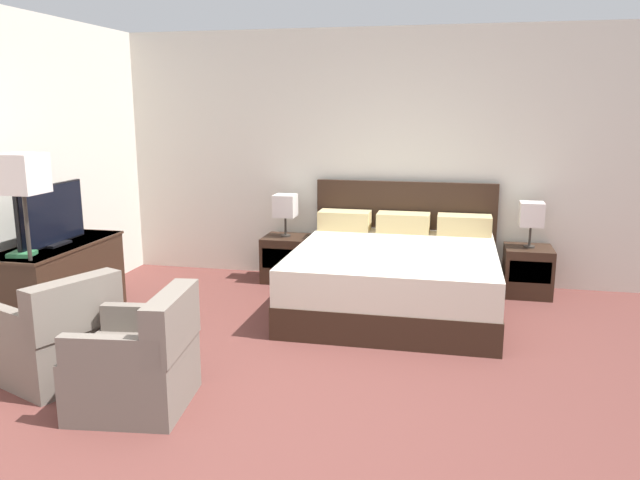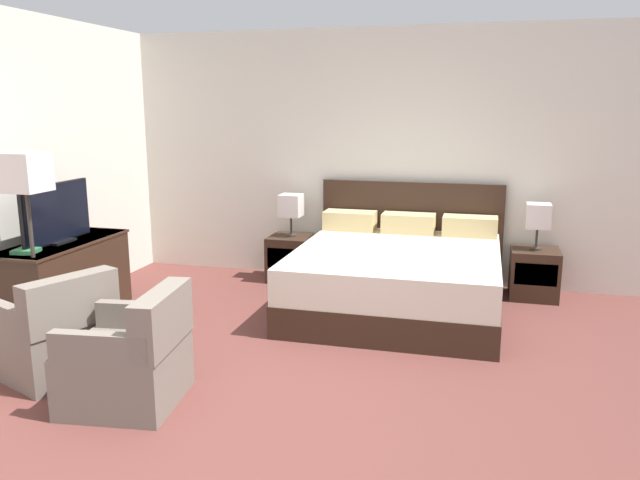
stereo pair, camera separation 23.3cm
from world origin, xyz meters
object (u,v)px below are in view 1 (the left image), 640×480
table_lamp_left (285,206)px  floor_lamp (23,189)px  book_red_cover (22,254)px  nightstand_left (286,258)px  tv (51,216)px  table_lamp_right (531,215)px  armchair_by_window (58,340)px  nightstand_right (527,271)px  bed (395,275)px  armchair_companion (139,364)px  dresser (60,282)px

table_lamp_left → floor_lamp: bearing=-121.9°
book_red_cover → floor_lamp: size_ratio=0.12×
nightstand_left → tv: 2.49m
table_lamp_right → nightstand_left: bearing=-180.0°
table_lamp_right → tv: bearing=-156.8°
table_lamp_right → armchair_by_window: 4.46m
book_red_cover → armchair_by_window: bearing=-40.9°
book_red_cover → floor_lamp: bearing=-35.5°
table_lamp_left → table_lamp_right: (2.55, 0.00, 0.00)m
nightstand_right → table_lamp_left: bearing=180.0°
nightstand_left → armchair_by_window: bearing=-107.7°
floor_lamp → tv: bearing=107.0°
bed → armchair_companion: bearing=-120.8°
nightstand_left → dresser: bearing=-132.6°
table_lamp_right → floor_lamp: floor_lamp is taller
nightstand_right → armchair_companion: armchair_companion is taller
dresser → book_red_cover: 0.58m
nightstand_right → floor_lamp: 4.71m
armchair_by_window → table_lamp_left: bearing=72.3°
tv → table_lamp_left: bearing=48.1°
book_red_cover → floor_lamp: (0.16, -0.12, 0.55)m
bed → dresser: 3.04m
book_red_cover → bed: bearing=27.2°
armchair_companion → nightstand_right: bearing=48.9°
table_lamp_right → bed: bearing=-150.7°
floor_lamp → armchair_by_window: bearing=-42.4°
armchair_companion → bed: bearing=59.2°
book_red_cover → table_lamp_right: bearing=27.9°
tv → armchair_companion: (1.47, -1.29, -0.68)m
dresser → tv: tv is taller
nightstand_right → dresser: 4.49m
nightstand_left → tv: bearing=-131.9°
nightstand_left → table_lamp_right: 2.61m
dresser → armchair_companion: size_ratio=1.73×
armchair_by_window → nightstand_left: bearing=72.3°
bed → dresser: bed is taller
dresser → tv: (0.00, -0.04, 0.60)m
bed → armchair_companion: (-1.40, -2.34, -0.04)m
table_lamp_right → armchair_by_window: (-3.44, -2.79, -0.54)m
nightstand_right → table_lamp_right: 0.58m
nightstand_right → armchair_by_window: armchair_by_window is taller
nightstand_left → table_lamp_right: size_ratio=1.08×
dresser → book_red_cover: bearing=-89.8°
bed → nightstand_right: (1.27, 0.71, -0.07)m
nightstand_left → table_lamp_left: table_lamp_left is taller
bed → dresser: bearing=-160.4°
bed → armchair_companion: 2.73m
bed → table_lamp_left: size_ratio=4.45×
table_lamp_right → dresser: (-4.14, -1.74, -0.46)m
table_lamp_right → book_red_cover: bearing=-152.1°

